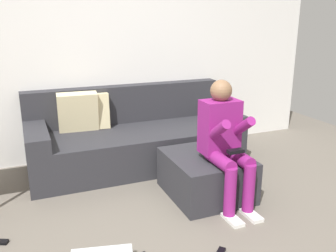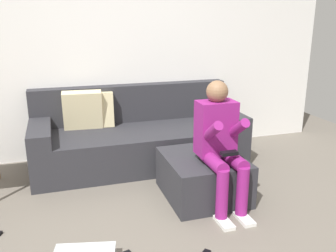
{
  "view_description": "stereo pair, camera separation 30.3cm",
  "coord_description": "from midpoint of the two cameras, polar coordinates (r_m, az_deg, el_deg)",
  "views": [
    {
      "loc": [
        -1.05,
        -2.03,
        1.59
      ],
      "look_at": [
        0.27,
        1.18,
        0.56
      ],
      "focal_mm": 39.05,
      "sensor_mm": 36.0,
      "label": 1
    },
    {
      "loc": [
        -0.77,
        -2.14,
        1.59
      ],
      "look_at": [
        0.27,
        1.18,
        0.56
      ],
      "focal_mm": 39.05,
      "sensor_mm": 36.0,
      "label": 2
    }
  ],
  "objects": [
    {
      "name": "ground_plane",
      "position": [
        2.78,
        1.08,
        -18.42
      ],
      "size": [
        6.74,
        6.74,
        0.0
      ],
      "primitive_type": "plane",
      "color": "#6B6359"
    },
    {
      "name": "ottoman",
      "position": [
        3.41,
        3.41,
        -7.68
      ],
      "size": [
        0.68,
        0.76,
        0.39
      ],
      "primitive_type": "cube",
      "color": "#2D2D33",
      "rests_on": "ground_plane"
    },
    {
      "name": "wall_back",
      "position": [
        4.34,
        -10.53,
        13.75
      ],
      "size": [
        5.18,
        0.1,
        2.8
      ],
      "primitive_type": "cube",
      "color": "white",
      "rests_on": "ground_plane"
    },
    {
      "name": "person_seated",
      "position": [
        3.13,
        6.15,
        -1.89
      ],
      "size": [
        0.33,
        0.63,
        1.09
      ],
      "color": "#8C1E72",
      "rests_on": "ground_plane"
    },
    {
      "name": "couch_sectional",
      "position": [
        4.12,
        -7.6,
        -1.89
      ],
      "size": [
        2.3,
        0.91,
        0.84
      ],
      "color": "#2D2D33",
      "rests_on": "ground_plane"
    }
  ]
}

